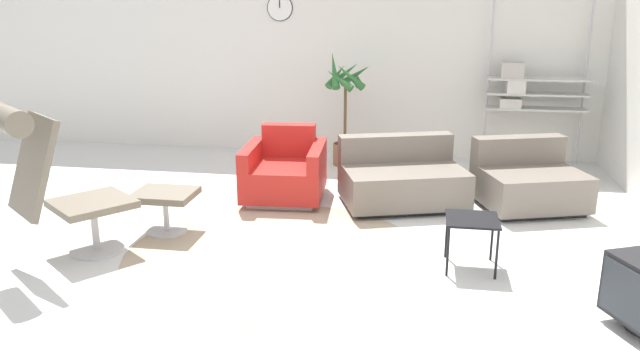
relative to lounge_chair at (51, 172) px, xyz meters
The scene contains 11 objects.
ground_plane 2.10m from the lounge_chair, 21.13° to the left, with size 12.00×12.00×0.00m, color silver.
wall_back 4.43m from the lounge_chair, 65.27° to the left, with size 12.00×0.09×2.80m.
round_rug 1.88m from the lounge_chair, 14.15° to the left, with size 2.50×2.50×0.01m.
lounge_chair is the anchor object (origin of this frame).
ottoman 1.04m from the lounge_chair, 51.29° to the left, with size 0.53×0.45×0.39m.
armchair_red 2.41m from the lounge_chair, 52.93° to the left, with size 0.86×0.93×0.73m.
couch_low 3.28m from the lounge_chair, 35.56° to the left, with size 1.39×1.16×0.67m.
couch_second 4.40m from the lounge_chair, 27.24° to the left, with size 1.16×1.08×0.67m.
side_table 3.28m from the lounge_chair, ahead, with size 0.40×0.40×0.41m.
potted_plant 3.83m from the lounge_chair, 60.80° to the left, with size 0.59×0.61×1.41m.
shelf_unit 5.47m from the lounge_chair, 42.55° to the left, with size 1.20×0.28×2.02m.
Camera 1 is at (0.98, -4.93, 2.04)m, focal length 35.00 mm.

